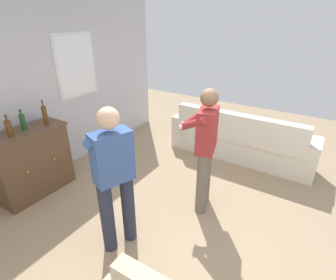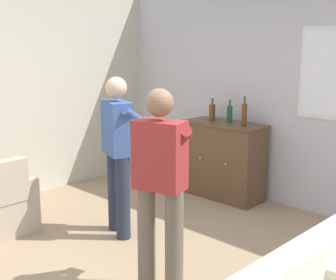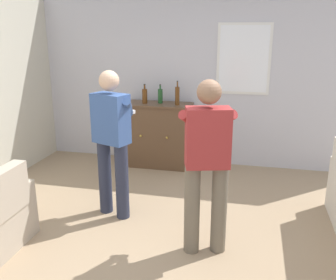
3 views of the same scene
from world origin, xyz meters
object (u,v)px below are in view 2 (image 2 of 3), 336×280
object	(u,v)px
sideboard_cabinet	(224,160)
bottle_spirits_clear	(230,114)
person_standing_left	(119,149)
bottle_wine_green	(212,112)
bottle_liquor_amber	(244,115)
person_standing_right	(161,181)

from	to	relation	value
sideboard_cabinet	bottle_spirits_clear	distance (m)	0.62
sideboard_cabinet	person_standing_left	bearing A→B (deg)	-92.35
bottle_wine_green	bottle_liquor_amber	xyz separation A→B (m)	(0.51, -0.02, 0.03)
bottle_wine_green	bottle_spirits_clear	bearing A→B (deg)	17.10
bottle_wine_green	person_standing_right	xyz separation A→B (m)	(1.25, -2.21, -0.18)
bottle_liquor_amber	bottle_spirits_clear	xyz separation A→B (m)	(-0.28, 0.09, -0.03)
bottle_wine_green	person_standing_right	world-z (taller)	person_standing_right
person_standing_right	sideboard_cabinet	bearing A→B (deg)	115.26
bottle_wine_green	bottle_spirits_clear	world-z (taller)	bottle_wine_green
sideboard_cabinet	bottle_wine_green	world-z (taller)	bottle_wine_green
bottle_spirits_clear	person_standing_right	size ratio (longest dim) A/B	0.17
person_standing_left	sideboard_cabinet	bearing A→B (deg)	87.65
bottle_spirits_clear	person_standing_left	size ratio (longest dim) A/B	0.17
person_standing_left	bottle_liquor_amber	bearing A→B (deg)	76.78
bottle_wine_green	bottle_liquor_amber	distance (m)	0.51
person_standing_right	bottle_wine_green	bearing A→B (deg)	119.44
bottle_spirits_clear	person_standing_right	distance (m)	2.50
sideboard_cabinet	bottle_wine_green	size ratio (longest dim) A/B	3.59
bottle_wine_green	bottle_spirits_clear	distance (m)	0.24
bottle_liquor_amber	person_standing_right	xyz separation A→B (m)	(0.73, -2.19, -0.21)
sideboard_cabinet	person_standing_right	world-z (taller)	person_standing_right
person_standing_right	bottle_liquor_amber	bearing A→B (deg)	108.50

